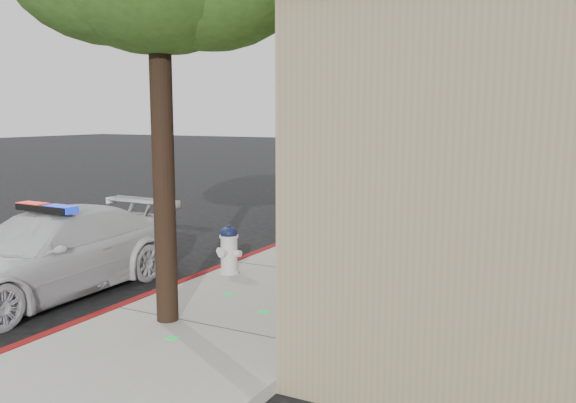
% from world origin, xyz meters
% --- Properties ---
extents(ground, '(120.00, 120.00, 0.00)m').
position_xyz_m(ground, '(0.00, 0.00, 0.00)').
color(ground, black).
rests_on(ground, ground).
extents(sidewalk, '(3.20, 60.00, 0.15)m').
position_xyz_m(sidewalk, '(1.60, 3.00, 0.07)').
color(sidewalk, gray).
rests_on(sidewalk, ground).
extents(red_curb, '(0.14, 60.00, 0.16)m').
position_xyz_m(red_curb, '(0.06, 3.00, 0.08)').
color(red_curb, maroon).
rests_on(red_curb, ground).
extents(police_car, '(1.97, 4.63, 1.45)m').
position_xyz_m(police_car, '(-1.63, 0.33, 0.67)').
color(police_car, silver).
rests_on(police_car, ground).
extents(fire_hydrant, '(0.47, 0.41, 0.83)m').
position_xyz_m(fire_hydrant, '(0.46, 2.28, 0.57)').
color(fire_hydrant, silver).
rests_on(fire_hydrant, sidewalk).
extents(street_tree_mid, '(3.61, 3.33, 6.37)m').
position_xyz_m(street_tree_mid, '(0.72, 8.49, 4.95)').
color(street_tree_mid, black).
rests_on(street_tree_mid, sidewalk).
extents(street_tree_far, '(3.32, 3.22, 6.03)m').
position_xyz_m(street_tree_far, '(1.06, 10.14, 4.68)').
color(street_tree_far, black).
rests_on(street_tree_far, sidewalk).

